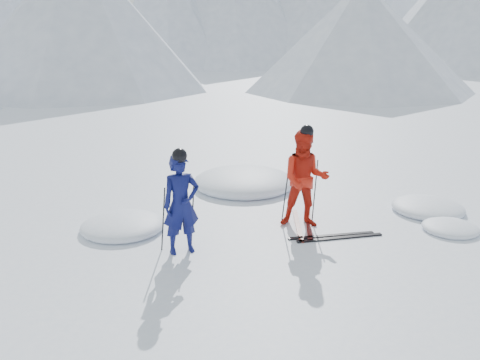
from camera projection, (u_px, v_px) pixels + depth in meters
name	position (u px, v px, depth m)	size (l,w,h in m)	color
ground	(341.00, 232.00, 9.86)	(160.00, 160.00, 0.00)	white
skier_blue	(181.00, 204.00, 8.78)	(0.65, 0.43, 1.78)	#0D114E
skier_red	(305.00, 179.00, 9.94)	(0.94, 0.74, 1.94)	red
pole_blue_left	(163.00, 219.00, 8.91)	(0.02, 0.02, 1.18)	black
pole_blue_right	(193.00, 214.00, 9.16)	(0.02, 0.02, 1.18)	black
pole_red_left	(286.00, 193.00, 10.17)	(0.02, 0.02, 1.29)	black
pole_red_right	(315.00, 191.00, 10.26)	(0.02, 0.02, 1.29)	black
ski_worn_left	(298.00, 225.00, 10.18)	(0.09, 1.70, 0.03)	black
ski_worn_right	(309.00, 224.00, 10.25)	(0.09, 1.70, 0.03)	black
ski_loose_a	(331.00, 236.00, 9.68)	(0.09, 1.70, 0.03)	black
ski_loose_b	(340.00, 238.00, 9.57)	(0.09, 1.70, 0.03)	black
snow_lumps	(259.00, 198.00, 11.87)	(8.00, 5.79, 0.56)	white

